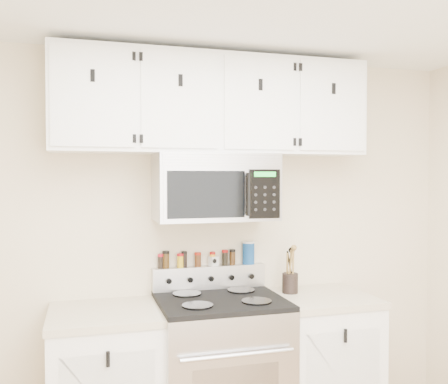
# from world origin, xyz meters

# --- Properties ---
(back_wall) EXTENTS (3.50, 0.01, 2.50)m
(back_wall) POSITION_xyz_m (0.00, 1.75, 1.25)
(back_wall) COLOR beige
(back_wall) RESTS_ON floor
(range) EXTENTS (0.76, 0.65, 1.10)m
(range) POSITION_xyz_m (0.00, 1.43, 0.49)
(range) COLOR #B7B7BA
(range) RESTS_ON floor
(base_cabinet_right) EXTENTS (0.64, 0.62, 0.92)m
(base_cabinet_right) POSITION_xyz_m (0.69, 1.45, 0.46)
(base_cabinet_right) COLOR white
(base_cabinet_right) RESTS_ON floor
(microwave) EXTENTS (0.76, 0.44, 0.42)m
(microwave) POSITION_xyz_m (0.00, 1.55, 1.63)
(microwave) COLOR #9E9EA3
(microwave) RESTS_ON back_wall
(upper_cabinets) EXTENTS (2.00, 0.35, 0.62)m
(upper_cabinets) POSITION_xyz_m (-0.00, 1.58, 2.15)
(upper_cabinets) COLOR white
(upper_cabinets) RESTS_ON back_wall
(utensil_crock) EXTENTS (0.11, 0.11, 0.31)m
(utensil_crock) POSITION_xyz_m (0.52, 1.56, 1.00)
(utensil_crock) COLOR black
(utensil_crock) RESTS_ON base_cabinet_right
(kitchen_timer) EXTENTS (0.07, 0.06, 0.06)m
(kitchen_timer) POSITION_xyz_m (0.03, 1.71, 1.13)
(kitchen_timer) COLOR silver
(kitchen_timer) RESTS_ON range
(salt_canister) EXTENTS (0.08, 0.08, 0.15)m
(salt_canister) POSITION_xyz_m (0.28, 1.71, 1.18)
(salt_canister) COLOR navy
(salt_canister) RESTS_ON range
(spice_jar_0) EXTENTS (0.04, 0.04, 0.09)m
(spice_jar_0) POSITION_xyz_m (-0.33, 1.71, 1.15)
(spice_jar_0) COLOR black
(spice_jar_0) RESTS_ON range
(spice_jar_1) EXTENTS (0.05, 0.05, 0.11)m
(spice_jar_1) POSITION_xyz_m (-0.29, 1.71, 1.16)
(spice_jar_1) COLOR #3E280E
(spice_jar_1) RESTS_ON range
(spice_jar_2) EXTENTS (0.05, 0.05, 0.09)m
(spice_jar_2) POSITION_xyz_m (-0.19, 1.71, 1.15)
(spice_jar_2) COLOR gold
(spice_jar_2) RESTS_ON range
(spice_jar_3) EXTENTS (0.04, 0.04, 0.11)m
(spice_jar_3) POSITION_xyz_m (-0.17, 1.71, 1.15)
(spice_jar_3) COLOR black
(spice_jar_3) RESTS_ON range
(spice_jar_4) EXTENTS (0.04, 0.04, 0.09)m
(spice_jar_4) POSITION_xyz_m (-0.08, 1.71, 1.15)
(spice_jar_4) COLOR #432410
(spice_jar_4) RESTS_ON range
(spice_jar_5) EXTENTS (0.04, 0.04, 0.09)m
(spice_jar_5) POSITION_xyz_m (0.02, 1.71, 1.15)
(spice_jar_5) COLOR gold
(spice_jar_5) RESTS_ON range
(spice_jar_6) EXTENTS (0.04, 0.04, 0.10)m
(spice_jar_6) POSITION_xyz_m (0.11, 1.71, 1.15)
(spice_jar_6) COLOR black
(spice_jar_6) RESTS_ON range
(spice_jar_7) EXTENTS (0.04, 0.04, 0.10)m
(spice_jar_7) POSITION_xyz_m (0.16, 1.71, 1.15)
(spice_jar_7) COLOR #3E250E
(spice_jar_7) RESTS_ON range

